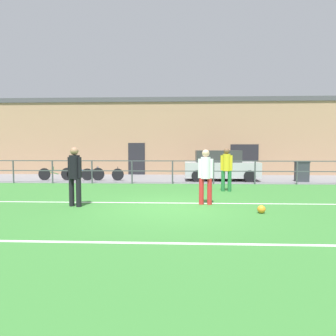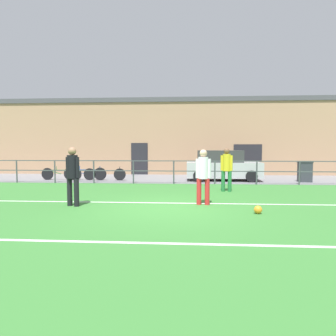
{
  "view_description": "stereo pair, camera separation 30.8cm",
  "coord_description": "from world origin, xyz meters",
  "px_view_note": "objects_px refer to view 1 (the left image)",
  "views": [
    {
      "loc": [
        0.43,
        -8.63,
        1.73
      ],
      "look_at": [
        -0.12,
        3.65,
        0.93
      ],
      "focal_mm": 32.05,
      "sensor_mm": 36.0,
      "label": 1
    },
    {
      "loc": [
        0.73,
        -8.61,
        1.73
      ],
      "look_at": [
        -0.12,
        3.65,
        0.93
      ],
      "focal_mm": 32.05,
      "sensor_mm": 36.0,
      "label": 2
    }
  ],
  "objects_px": {
    "player_striker": "(206,173)",
    "soccer_ball_match": "(261,209)",
    "player_goalkeeper": "(75,173)",
    "bicycle_parked_0": "(59,174)",
    "bicycle_parked_2": "(102,174)",
    "trash_bin_0": "(302,171)",
    "player_winger": "(226,167)",
    "bicycle_parked_1": "(83,174)",
    "parked_car_red": "(220,166)"
  },
  "relations": [
    {
      "from": "parked_car_red",
      "to": "bicycle_parked_2",
      "type": "height_order",
      "value": "parked_car_red"
    },
    {
      "from": "bicycle_parked_2",
      "to": "trash_bin_0",
      "type": "relative_size",
      "value": 2.15
    },
    {
      "from": "soccer_ball_match",
      "to": "parked_car_red",
      "type": "xyz_separation_m",
      "value": [
        -0.04,
        8.23,
        0.67
      ]
    },
    {
      "from": "player_winger",
      "to": "trash_bin_0",
      "type": "xyz_separation_m",
      "value": [
        4.43,
        3.62,
        -0.43
      ]
    },
    {
      "from": "soccer_ball_match",
      "to": "player_winger",
      "type": "bearing_deg",
      "value": 94.56
    },
    {
      "from": "soccer_ball_match",
      "to": "parked_car_red",
      "type": "bearing_deg",
      "value": 90.28
    },
    {
      "from": "soccer_ball_match",
      "to": "trash_bin_0",
      "type": "distance_m",
      "value": 8.77
    },
    {
      "from": "player_winger",
      "to": "bicycle_parked_1",
      "type": "height_order",
      "value": "player_winger"
    },
    {
      "from": "player_goalkeeper",
      "to": "trash_bin_0",
      "type": "bearing_deg",
      "value": 57.42
    },
    {
      "from": "player_striker",
      "to": "bicycle_parked_2",
      "type": "bearing_deg",
      "value": 130.66
    },
    {
      "from": "soccer_ball_match",
      "to": "parked_car_red",
      "type": "relative_size",
      "value": 0.06
    },
    {
      "from": "player_goalkeeper",
      "to": "bicycle_parked_0",
      "type": "relative_size",
      "value": 0.8
    },
    {
      "from": "parked_car_red",
      "to": "bicycle_parked_2",
      "type": "distance_m",
      "value": 6.37
    },
    {
      "from": "player_striker",
      "to": "player_winger",
      "type": "bearing_deg",
      "value": 73.31
    },
    {
      "from": "player_goalkeeper",
      "to": "player_winger",
      "type": "xyz_separation_m",
      "value": [
        5.0,
        3.4,
        -0.01
      ]
    },
    {
      "from": "parked_car_red",
      "to": "trash_bin_0",
      "type": "height_order",
      "value": "parked_car_red"
    },
    {
      "from": "player_winger",
      "to": "parked_car_red",
      "type": "xyz_separation_m",
      "value": [
        0.29,
        4.12,
        -0.21
      ]
    },
    {
      "from": "player_winger",
      "to": "parked_car_red",
      "type": "bearing_deg",
      "value": -83.36
    },
    {
      "from": "player_goalkeeper",
      "to": "bicycle_parked_0",
      "type": "bearing_deg",
      "value": 136.72
    },
    {
      "from": "soccer_ball_match",
      "to": "bicycle_parked_0",
      "type": "height_order",
      "value": "bicycle_parked_0"
    },
    {
      "from": "bicycle_parked_2",
      "to": "player_winger",
      "type": "bearing_deg",
      "value": -31.27
    },
    {
      "from": "player_striker",
      "to": "bicycle_parked_2",
      "type": "height_order",
      "value": "player_striker"
    },
    {
      "from": "player_striker",
      "to": "parked_car_red",
      "type": "xyz_separation_m",
      "value": [
        1.36,
        7.02,
        -0.19
      ]
    },
    {
      "from": "player_striker",
      "to": "player_winger",
      "type": "height_order",
      "value": "player_winger"
    },
    {
      "from": "player_winger",
      "to": "parked_car_red",
      "type": "height_order",
      "value": "player_winger"
    },
    {
      "from": "trash_bin_0",
      "to": "player_winger",
      "type": "bearing_deg",
      "value": -140.72
    },
    {
      "from": "player_goalkeeper",
      "to": "bicycle_parked_1",
      "type": "relative_size",
      "value": 0.75
    },
    {
      "from": "bicycle_parked_0",
      "to": "soccer_ball_match",
      "type": "bearing_deg",
      "value": -41.61
    },
    {
      "from": "soccer_ball_match",
      "to": "bicycle_parked_0",
      "type": "distance_m",
      "value": 11.73
    },
    {
      "from": "player_striker",
      "to": "bicycle_parked_2",
      "type": "xyz_separation_m",
      "value": [
        -4.98,
        6.58,
        -0.61
      ]
    },
    {
      "from": "trash_bin_0",
      "to": "player_goalkeeper",
      "type": "bearing_deg",
      "value": -143.32
    },
    {
      "from": "bicycle_parked_0",
      "to": "bicycle_parked_2",
      "type": "distance_m",
      "value": 2.39
    },
    {
      "from": "soccer_ball_match",
      "to": "bicycle_parked_2",
      "type": "height_order",
      "value": "bicycle_parked_2"
    },
    {
      "from": "player_winger",
      "to": "trash_bin_0",
      "type": "bearing_deg",
      "value": -130.08
    },
    {
      "from": "bicycle_parked_0",
      "to": "bicycle_parked_1",
      "type": "bearing_deg",
      "value": 0.0
    },
    {
      "from": "bicycle_parked_1",
      "to": "bicycle_parked_2",
      "type": "distance_m",
      "value": 1.08
    },
    {
      "from": "player_goalkeeper",
      "to": "bicycle_parked_2",
      "type": "relative_size",
      "value": 0.77
    },
    {
      "from": "player_striker",
      "to": "parked_car_red",
      "type": "relative_size",
      "value": 0.43
    },
    {
      "from": "player_striker",
      "to": "soccer_ball_match",
      "type": "relative_size",
      "value": 7.86
    },
    {
      "from": "player_goalkeeper",
      "to": "bicycle_parked_2",
      "type": "height_order",
      "value": "player_goalkeeper"
    },
    {
      "from": "bicycle_parked_0",
      "to": "bicycle_parked_2",
      "type": "bearing_deg",
      "value": 0.0
    },
    {
      "from": "bicycle_parked_0",
      "to": "bicycle_parked_1",
      "type": "xyz_separation_m",
      "value": [
        1.31,
        0.0,
        0.01
      ]
    },
    {
      "from": "soccer_ball_match",
      "to": "bicycle_parked_1",
      "type": "xyz_separation_m",
      "value": [
        -7.46,
        7.79,
        0.27
      ]
    },
    {
      "from": "player_goalkeeper",
      "to": "bicycle_parked_2",
      "type": "xyz_separation_m",
      "value": [
        -1.06,
        7.07,
        -0.65
      ]
    },
    {
      "from": "player_goalkeeper",
      "to": "soccer_ball_match",
      "type": "xyz_separation_m",
      "value": [
        5.32,
        -0.72,
        -0.9
      ]
    },
    {
      "from": "bicycle_parked_0",
      "to": "bicycle_parked_2",
      "type": "height_order",
      "value": "bicycle_parked_0"
    },
    {
      "from": "bicycle_parked_0",
      "to": "bicycle_parked_2",
      "type": "relative_size",
      "value": 0.97
    },
    {
      "from": "player_winger",
      "to": "bicycle_parked_1",
      "type": "relative_size",
      "value": 0.74
    },
    {
      "from": "player_goalkeeper",
      "to": "parked_car_red",
      "type": "relative_size",
      "value": 0.45
    },
    {
      "from": "player_winger",
      "to": "soccer_ball_match",
      "type": "height_order",
      "value": "player_winger"
    }
  ]
}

